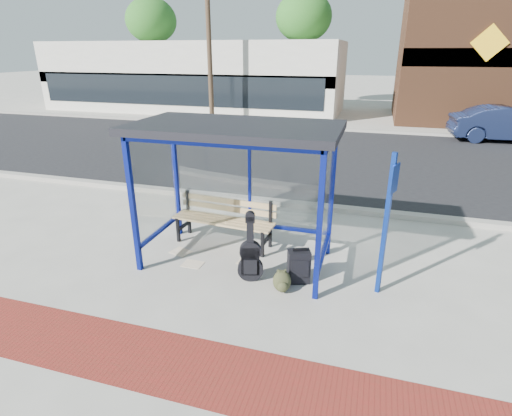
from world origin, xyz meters
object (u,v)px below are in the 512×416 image
(guitar_bag, at_px, (250,257))
(suitcase, at_px, (299,267))
(bench, at_px, (225,218))
(backpack, at_px, (282,282))
(parked_car, at_px, (507,124))

(guitar_bag, distance_m, suitcase, 0.79)
(bench, bearing_deg, backpack, -38.23)
(parked_car, bearing_deg, bench, 142.41)
(bench, relative_size, suitcase, 3.29)
(backpack, distance_m, parked_car, 14.76)
(guitar_bag, xyz_separation_m, backpack, (0.56, -0.17, -0.25))
(suitcase, xyz_separation_m, backpack, (-0.19, -0.33, -0.12))
(bench, height_order, backpack, bench)
(bench, bearing_deg, parked_car, 61.87)
(parked_car, bearing_deg, suitcase, 150.06)
(backpack, bearing_deg, suitcase, 39.59)
(bench, relative_size, guitar_bag, 1.77)
(parked_car, bearing_deg, backpack, 149.93)
(guitar_bag, bearing_deg, suitcase, -3.85)
(suitcase, xyz_separation_m, parked_car, (6.08, 13.02, 0.43))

